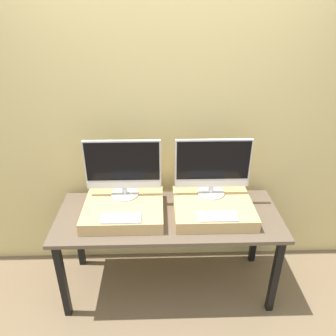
{
  "coord_description": "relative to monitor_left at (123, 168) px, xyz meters",
  "views": [
    {
      "loc": [
        -0.06,
        -1.7,
        2.2
      ],
      "look_at": [
        0.0,
        0.48,
        1.05
      ],
      "focal_mm": 35.0,
      "sensor_mm": 36.0,
      "label": 1
    }
  ],
  "objects": [
    {
      "name": "monitor_right",
      "position": [
        0.68,
        0.0,
        0.0
      ],
      "size": [
        0.57,
        0.21,
        0.46
      ],
      "color": "silver",
      "rests_on": "wooden_riser_right"
    },
    {
      "name": "keyboard_right",
      "position": [
        0.68,
        -0.32,
        -0.23
      ],
      "size": [
        0.28,
        0.12,
        0.01
      ],
      "color": "silver",
      "rests_on": "wooden_riser_right"
    },
    {
      "name": "monitor_left",
      "position": [
        0.0,
        0.0,
        0.0
      ],
      "size": [
        0.57,
        0.21,
        0.46
      ],
      "color": "silver",
      "rests_on": "wooden_riser_left"
    },
    {
      "name": "workbench",
      "position": [
        0.34,
        -0.15,
        -0.41
      ],
      "size": [
        1.7,
        0.66,
        0.73
      ],
      "color": "brown",
      "rests_on": "ground_plane"
    },
    {
      "name": "keyboard_left",
      "position": [
        0.0,
        -0.32,
        -0.23
      ],
      "size": [
        0.28,
        0.12,
        0.01
      ],
      "color": "silver",
      "rests_on": "wooden_riser_left"
    },
    {
      "name": "wooden_riser_right",
      "position": [
        0.68,
        -0.13,
        -0.29
      ],
      "size": [
        0.59,
        0.51,
        0.09
      ],
      "color": "tan",
      "rests_on": "workbench"
    },
    {
      "name": "wooden_riser_left",
      "position": [
        0.0,
        -0.13,
        -0.29
      ],
      "size": [
        0.59,
        0.51,
        0.09
      ],
      "color": "tan",
      "rests_on": "workbench"
    },
    {
      "name": "wall_back",
      "position": [
        0.34,
        0.26,
        0.24
      ],
      "size": [
        8.0,
        0.04,
        2.6
      ],
      "color": "#DBC684",
      "rests_on": "ground_plane"
    },
    {
      "name": "ground_plane",
      "position": [
        0.34,
        -0.48,
        -1.06
      ],
      "size": [
        12.0,
        12.0,
        0.0
      ],
      "primitive_type": "plane",
      "color": "#756047"
    }
  ]
}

